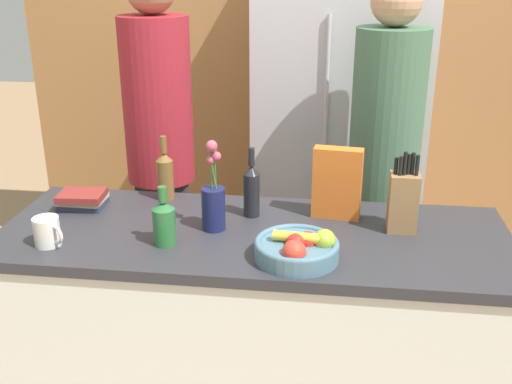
% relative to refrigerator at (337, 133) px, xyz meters
% --- Properties ---
extents(kitchen_island, '(1.84, 0.68, 0.92)m').
position_rel_refrigerator_xyz_m(kitchen_island, '(-0.30, -1.16, -0.51)').
color(kitchen_island, silver).
rests_on(kitchen_island, ground_plane).
extents(back_wall_wood, '(3.04, 0.12, 2.60)m').
position_rel_refrigerator_xyz_m(back_wall_wood, '(-0.30, 0.36, 0.33)').
color(back_wall_wood, '#9E6B3D').
rests_on(back_wall_wood, ground_plane).
extents(refrigerator, '(0.85, 0.63, 1.94)m').
position_rel_refrigerator_xyz_m(refrigerator, '(0.00, 0.00, 0.00)').
color(refrigerator, '#B7B7BC').
rests_on(refrigerator, ground_plane).
extents(fruit_bowl, '(0.28, 0.28, 0.10)m').
position_rel_refrigerator_xyz_m(fruit_bowl, '(-0.12, -1.35, -0.01)').
color(fruit_bowl, slate).
rests_on(fruit_bowl, kitchen_island).
extents(knife_block, '(0.10, 0.09, 0.30)m').
position_rel_refrigerator_xyz_m(knife_block, '(0.23, -1.08, 0.06)').
color(knife_block, olive).
rests_on(knife_block, kitchen_island).
extents(flower_vase, '(0.08, 0.08, 0.34)m').
position_rel_refrigerator_xyz_m(flower_vase, '(-0.44, -1.15, 0.05)').
color(flower_vase, '#191E4C').
rests_on(flower_vase, kitchen_island).
extents(cereal_box, '(0.19, 0.08, 0.27)m').
position_rel_refrigerator_xyz_m(cereal_box, '(-0.00, -0.99, 0.08)').
color(cereal_box, orange).
rests_on(cereal_box, kitchen_island).
extents(coffee_mug, '(0.12, 0.09, 0.10)m').
position_rel_refrigerator_xyz_m(coffee_mug, '(-0.98, -1.35, -0.00)').
color(coffee_mug, silver).
rests_on(coffee_mug, kitchen_island).
extents(book_stack, '(0.18, 0.16, 0.07)m').
position_rel_refrigerator_xyz_m(book_stack, '(-0.99, -1.02, -0.02)').
color(book_stack, '#2D334C').
rests_on(book_stack, kitchen_island).
extents(bottle_oil, '(0.06, 0.06, 0.27)m').
position_rel_refrigerator_xyz_m(bottle_oil, '(-0.32, -1.01, 0.05)').
color(bottle_oil, black).
rests_on(bottle_oil, kitchen_island).
extents(bottle_vinegar, '(0.07, 0.07, 0.26)m').
position_rel_refrigerator_xyz_m(bottle_vinegar, '(-0.69, -0.89, 0.05)').
color(bottle_vinegar, brown).
rests_on(bottle_vinegar, kitchen_island).
extents(bottle_wine, '(0.08, 0.08, 0.21)m').
position_rel_refrigerator_xyz_m(bottle_wine, '(-0.58, -1.29, 0.03)').
color(bottle_wine, '#286633').
rests_on(bottle_wine, kitchen_island).
extents(person_at_sink, '(0.31, 0.31, 1.82)m').
position_rel_refrigerator_xyz_m(person_at_sink, '(-0.81, -0.55, 0.07)').
color(person_at_sink, '#383842').
rests_on(person_at_sink, ground_plane).
extents(person_in_blue, '(0.31, 0.31, 1.78)m').
position_rel_refrigerator_xyz_m(person_in_blue, '(0.20, -0.56, 0.05)').
color(person_in_blue, '#383842').
rests_on(person_in_blue, ground_plane).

